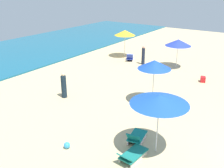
{
  "coord_description": "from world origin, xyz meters",
  "views": [
    {
      "loc": [
        -10.78,
        0.75,
        6.87
      ],
      "look_at": [
        1.21,
        8.93,
        1.16
      ],
      "focal_mm": 41.34,
      "sensor_mm": 36.0,
      "label": 1
    }
  ],
  "objects_px": {
    "beachgoer_3": "(143,55)",
    "lounge_chair_3_1": "(130,57)",
    "umbrella_3": "(125,33)",
    "beachgoer_1": "(64,86)",
    "lounge_chair_4_0": "(132,155)",
    "cooler_box_2": "(203,79)",
    "lounge_chair_3_0": "(130,58)",
    "umbrella_2": "(178,43)",
    "umbrella_4": "(159,99)",
    "beach_ball_1": "(67,145)",
    "umbrella_0": "(154,65)",
    "lounge_chair_4_1": "(137,137)"
  },
  "relations": [
    {
      "from": "umbrella_3",
      "to": "cooler_box_2",
      "type": "relative_size",
      "value": 5.68
    },
    {
      "from": "umbrella_0",
      "to": "umbrella_3",
      "type": "xyz_separation_m",
      "value": [
        8.01,
        6.94,
        -0.06
      ]
    },
    {
      "from": "umbrella_0",
      "to": "beachgoer_3",
      "type": "height_order",
      "value": "umbrella_0"
    },
    {
      "from": "umbrella_2",
      "to": "beachgoer_1",
      "type": "distance_m",
      "value": 10.73
    },
    {
      "from": "umbrella_4",
      "to": "beachgoer_3",
      "type": "relative_size",
      "value": 1.58
    },
    {
      "from": "umbrella_3",
      "to": "umbrella_4",
      "type": "xyz_separation_m",
      "value": [
        -12.32,
        -9.22,
        0.07
      ]
    },
    {
      "from": "lounge_chair_4_0",
      "to": "umbrella_4",
      "type": "bearing_deg",
      "value": -112.65
    },
    {
      "from": "beachgoer_1",
      "to": "beachgoer_3",
      "type": "height_order",
      "value": "beachgoer_3"
    },
    {
      "from": "umbrella_3",
      "to": "beachgoer_3",
      "type": "distance_m",
      "value": 3.31
    },
    {
      "from": "umbrella_2",
      "to": "lounge_chair_4_0",
      "type": "height_order",
      "value": "umbrella_2"
    },
    {
      "from": "lounge_chair_3_0",
      "to": "lounge_chair_3_1",
      "type": "height_order",
      "value": "lounge_chair_3_0"
    },
    {
      "from": "beachgoer_3",
      "to": "cooler_box_2",
      "type": "distance_m",
      "value": 6.0
    },
    {
      "from": "umbrella_3",
      "to": "umbrella_4",
      "type": "relative_size",
      "value": 0.99
    },
    {
      "from": "beachgoer_3",
      "to": "lounge_chair_4_0",
      "type": "bearing_deg",
      "value": -21.0
    },
    {
      "from": "umbrella_0",
      "to": "beach_ball_1",
      "type": "bearing_deg",
      "value": 170.48
    },
    {
      "from": "lounge_chair_4_1",
      "to": "umbrella_0",
      "type": "bearing_deg",
      "value": -83.11
    },
    {
      "from": "cooler_box_2",
      "to": "lounge_chair_4_0",
      "type": "bearing_deg",
      "value": -19.65
    },
    {
      "from": "umbrella_4",
      "to": "beachgoer_1",
      "type": "distance_m",
      "value": 7.76
    },
    {
      "from": "lounge_chair_3_0",
      "to": "lounge_chair_4_0",
      "type": "distance_m",
      "value": 14.73
    },
    {
      "from": "umbrella_0",
      "to": "beachgoer_1",
      "type": "height_order",
      "value": "umbrella_0"
    },
    {
      "from": "lounge_chair_4_0",
      "to": "beachgoer_1",
      "type": "distance_m",
      "value": 7.41
    },
    {
      "from": "beachgoer_3",
      "to": "lounge_chair_4_1",
      "type": "bearing_deg",
      "value": -20.52
    },
    {
      "from": "lounge_chair_3_0",
      "to": "beach_ball_1",
      "type": "relative_size",
      "value": 5.09
    },
    {
      "from": "umbrella_2",
      "to": "umbrella_4",
      "type": "bearing_deg",
      "value": -162.69
    },
    {
      "from": "lounge_chair_3_1",
      "to": "beachgoer_1",
      "type": "height_order",
      "value": "beachgoer_1"
    },
    {
      "from": "umbrella_0",
      "to": "lounge_chair_3_0",
      "type": "distance_m",
      "value": 9.57
    },
    {
      "from": "umbrella_3",
      "to": "umbrella_2",
      "type": "bearing_deg",
      "value": -94.37
    },
    {
      "from": "lounge_chair_4_0",
      "to": "cooler_box_2",
      "type": "distance_m",
      "value": 10.8
    },
    {
      "from": "lounge_chair_3_0",
      "to": "lounge_chair_4_1",
      "type": "xyz_separation_m",
      "value": [
        -11.42,
        -7.12,
        0.01
      ]
    },
    {
      "from": "beachgoer_3",
      "to": "lounge_chair_3_1",
      "type": "bearing_deg",
      "value": -160.29
    },
    {
      "from": "lounge_chair_4_1",
      "to": "beachgoer_1",
      "type": "relative_size",
      "value": 0.83
    },
    {
      "from": "cooler_box_2",
      "to": "lounge_chair_3_1",
      "type": "bearing_deg",
      "value": -127.19
    },
    {
      "from": "lounge_chair_3_1",
      "to": "umbrella_4",
      "type": "relative_size",
      "value": 0.5
    },
    {
      "from": "umbrella_0",
      "to": "umbrella_2",
      "type": "xyz_separation_m",
      "value": [
        7.59,
        1.42,
        -0.25
      ]
    },
    {
      "from": "beachgoer_1",
      "to": "beachgoer_3",
      "type": "distance_m",
      "value": 9.32
    },
    {
      "from": "umbrella_4",
      "to": "lounge_chair_3_1",
      "type": "bearing_deg",
      "value": 34.87
    },
    {
      "from": "umbrella_0",
      "to": "beachgoer_3",
      "type": "bearing_deg",
      "value": 31.88
    },
    {
      "from": "umbrella_4",
      "to": "umbrella_0",
      "type": "bearing_deg",
      "value": 27.92
    },
    {
      "from": "lounge_chair_4_0",
      "to": "beach_ball_1",
      "type": "bearing_deg",
      "value": 24.02
    },
    {
      "from": "umbrella_3",
      "to": "beachgoer_1",
      "type": "bearing_deg",
      "value": -169.67
    },
    {
      "from": "umbrella_2",
      "to": "umbrella_4",
      "type": "distance_m",
      "value": 12.47
    },
    {
      "from": "beachgoer_3",
      "to": "cooler_box_2",
      "type": "relative_size",
      "value": 3.62
    },
    {
      "from": "umbrella_4",
      "to": "beach_ball_1",
      "type": "xyz_separation_m",
      "value": [
        -2.06,
        3.35,
        -2.33
      ]
    },
    {
      "from": "umbrella_4",
      "to": "beachgoer_3",
      "type": "xyz_separation_m",
      "value": [
        11.18,
        6.56,
        -1.67
      ]
    },
    {
      "from": "lounge_chair_3_1",
      "to": "lounge_chair_4_0",
      "type": "xyz_separation_m",
      "value": [
        -13.03,
        -7.75,
        -0.06
      ]
    },
    {
      "from": "umbrella_2",
      "to": "beachgoer_1",
      "type": "bearing_deg",
      "value": 160.11
    },
    {
      "from": "lounge_chair_3_1",
      "to": "beachgoer_1",
      "type": "xyz_separation_m",
      "value": [
        -10.04,
        -0.99,
        0.51
      ]
    },
    {
      "from": "lounge_chair_4_0",
      "to": "beachgoer_1",
      "type": "relative_size",
      "value": 0.91
    },
    {
      "from": "umbrella_2",
      "to": "beachgoer_1",
      "type": "relative_size",
      "value": 1.49
    },
    {
      "from": "lounge_chair_3_1",
      "to": "cooler_box_2",
      "type": "bearing_deg",
      "value": 140.27
    }
  ]
}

